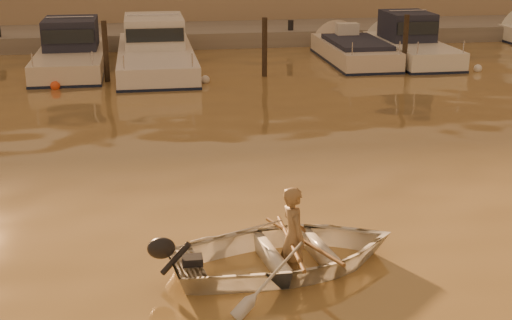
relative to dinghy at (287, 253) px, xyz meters
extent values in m
plane|color=olive|center=(2.28, 0.34, -0.25)|extent=(160.00, 160.00, 0.00)
imported|color=silver|center=(0.00, 0.00, 0.00)|extent=(3.92, 3.07, 0.74)
imported|color=olive|center=(0.10, 0.02, 0.25)|extent=(0.47, 0.64, 1.60)
cylinder|color=brown|center=(0.25, 0.04, 0.17)|extent=(0.81, 1.98, 0.13)
cylinder|color=brown|center=(0.05, 0.01, 0.17)|extent=(0.10, 2.10, 0.13)
cylinder|color=#2D2319|center=(-3.22, 14.14, 0.65)|extent=(0.18, 0.18, 2.20)
cylinder|color=#2D2319|center=(2.08, 14.14, 0.65)|extent=(0.18, 0.18, 2.20)
cylinder|color=#2D2319|center=(7.08, 14.14, 0.65)|extent=(0.18, 0.18, 2.20)
sphere|color=#E5491B|center=(-4.81, 13.26, -0.15)|extent=(0.30, 0.30, 0.30)
sphere|color=silver|center=(-0.02, 13.40, -0.15)|extent=(0.30, 0.30, 0.30)
sphere|color=#D26318|center=(5.23, 14.16, -0.15)|extent=(0.30, 0.30, 0.30)
sphere|color=white|center=(9.71, 13.77, -0.15)|extent=(0.30, 0.30, 0.30)
cube|color=gray|center=(2.28, 21.84, -0.10)|extent=(52.00, 4.00, 1.00)
camera|label=1|loc=(-2.03, -9.64, 4.79)|focal=50.00mm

